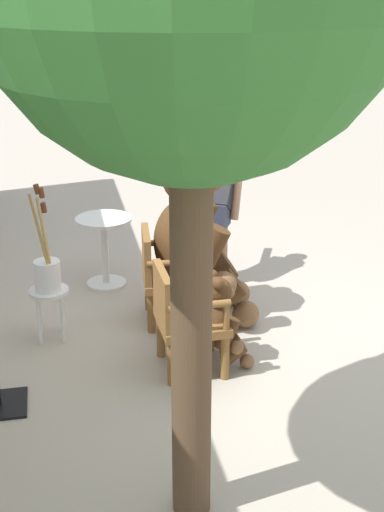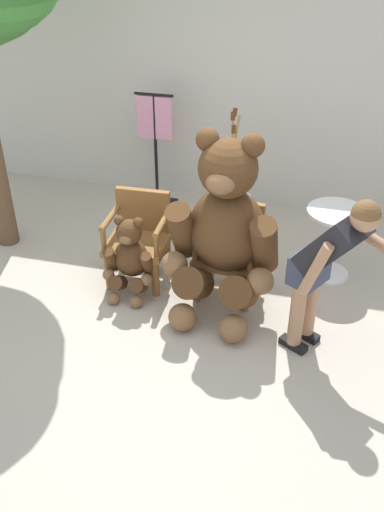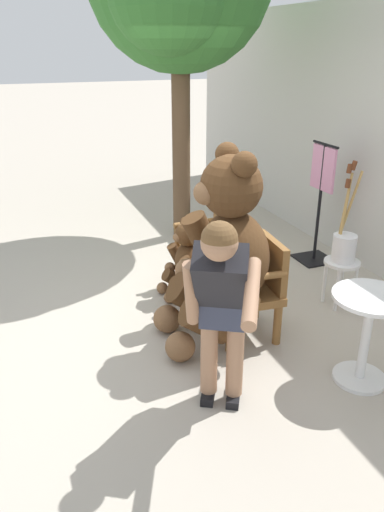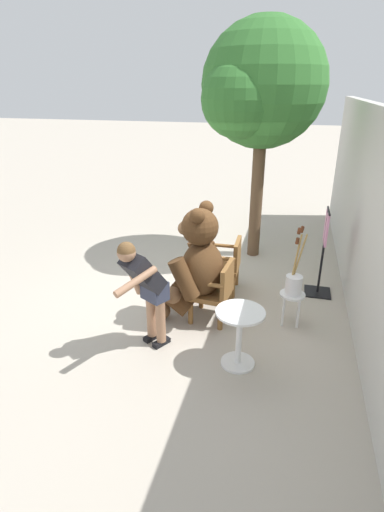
{
  "view_description": "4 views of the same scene",
  "coord_description": "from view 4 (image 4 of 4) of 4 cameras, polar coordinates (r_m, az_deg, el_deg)",
  "views": [
    {
      "loc": [
        -5.36,
        1.42,
        2.94
      ],
      "look_at": [
        0.03,
        0.32,
        0.77
      ],
      "focal_mm": 50.0,
      "sensor_mm": 36.0,
      "label": 1
    },
    {
      "loc": [
        1.18,
        -3.87,
        3.24
      ],
      "look_at": [
        0.2,
        -0.01,
        0.64
      ],
      "focal_mm": 40.0,
      "sensor_mm": 36.0,
      "label": 2
    },
    {
      "loc": [
        3.8,
        -1.36,
        2.36
      ],
      "look_at": [
        0.14,
        0.05,
        0.68
      ],
      "focal_mm": 35.0,
      "sensor_mm": 36.0,
      "label": 3
    },
    {
      "loc": [
        5.19,
        1.38,
        3.04
      ],
      "look_at": [
        0.05,
        0.06,
        0.75
      ],
      "focal_mm": 28.0,
      "sensor_mm": 36.0,
      "label": 4
    }
  ],
  "objects": [
    {
      "name": "ground_plane",
      "position": [
        6.17,
        -0.38,
        -6.18
      ],
      "size": [
        60.0,
        60.0,
        0.0
      ],
      "primitive_type": "plane",
      "color": "#B2A899"
    },
    {
      "name": "back_wall",
      "position": [
        5.54,
        24.4,
        3.97
      ],
      "size": [
        10.0,
        0.16,
        2.8
      ],
      "primitive_type": "cube",
      "color": "beige",
      "rests_on": "ground"
    },
    {
      "name": "wooden_chair_left",
      "position": [
        6.26,
        4.88,
        -1.1
      ],
      "size": [
        0.57,
        0.53,
        0.86
      ],
      "color": "brown",
      "rests_on": "ground"
    },
    {
      "name": "wooden_chair_right",
      "position": [
        5.48,
        3.29,
        -4.79
      ],
      "size": [
        0.6,
        0.57,
        0.86
      ],
      "color": "brown",
      "rests_on": "ground"
    },
    {
      "name": "teddy_bear_large",
      "position": [
        5.39,
        0.59,
        -1.17
      ],
      "size": [
        0.99,
        0.97,
        1.65
      ],
      "color": "#4C3019",
      "rests_on": "ground"
    },
    {
      "name": "teddy_bear_small",
      "position": [
        6.33,
        2.32,
        -1.45
      ],
      "size": [
        0.48,
        0.45,
        0.79
      ],
      "color": "#4C3019",
      "rests_on": "ground"
    },
    {
      "name": "person_visitor",
      "position": [
        4.73,
        -6.72,
        -3.93
      ],
      "size": [
        0.89,
        0.53,
        1.48
      ],
      "color": "black",
      "rests_on": "ground"
    },
    {
      "name": "white_stool",
      "position": [
        5.59,
        14.07,
        -6.17
      ],
      "size": [
        0.34,
        0.34,
        0.46
      ],
      "color": "white",
      "rests_on": "ground"
    },
    {
      "name": "brush_bucket",
      "position": [
        5.47,
        14.36,
        -3.53
      ],
      "size": [
        0.22,
        0.22,
        0.94
      ],
      "color": "white",
      "rests_on": "white_stool"
    },
    {
      "name": "round_side_table",
      "position": [
        4.66,
        6.78,
        -10.7
      ],
      "size": [
        0.56,
        0.56,
        0.72
      ],
      "color": "white",
      "rests_on": "ground"
    },
    {
      "name": "patio_tree",
      "position": [
        7.17,
        9.66,
        22.55
      ],
      "size": [
        2.17,
        2.07,
        4.07
      ],
      "color": "brown",
      "rests_on": "ground"
    },
    {
      "name": "clothing_display_stand",
      "position": [
        6.37,
        18.23,
        0.71
      ],
      "size": [
        0.44,
        0.4,
        1.36
      ],
      "color": "black",
      "rests_on": "ground"
    }
  ]
}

